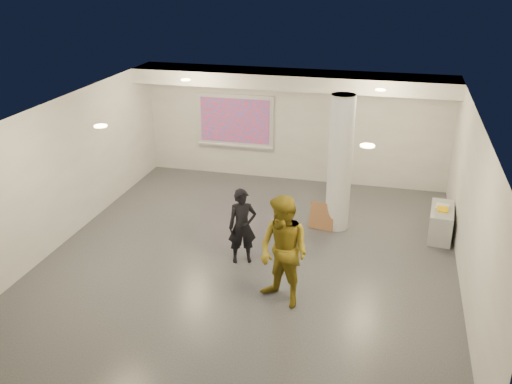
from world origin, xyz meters
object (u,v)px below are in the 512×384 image
(man, at_px, (284,252))
(column, at_px, (340,164))
(projection_screen, at_px, (235,121))
(woman, at_px, (242,226))
(credenza, at_px, (441,223))

(man, bearing_deg, column, 110.04)
(projection_screen, height_order, woman, projection_screen)
(projection_screen, xyz_separation_m, woman, (1.48, -4.66, -0.77))
(projection_screen, relative_size, credenza, 1.87)
(projection_screen, distance_m, woman, 4.95)
(column, bearing_deg, credenza, 1.90)
(projection_screen, xyz_separation_m, credenza, (5.32, -2.58, -1.20))
(column, xyz_separation_m, man, (-0.55, -3.25, -0.51))
(woman, bearing_deg, projection_screen, 84.42)
(woman, xyz_separation_m, man, (1.07, -1.25, 0.23))
(column, height_order, man, column)
(credenza, bearing_deg, woman, -147.25)
(column, height_order, credenza, column)
(man, bearing_deg, projection_screen, 142.99)
(column, xyz_separation_m, woman, (-1.62, -2.01, -0.74))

